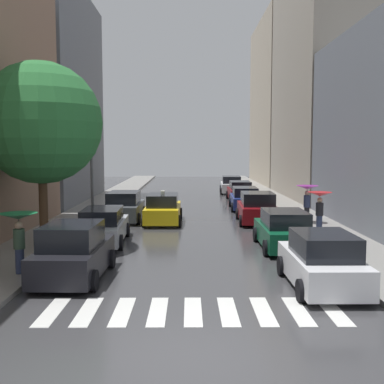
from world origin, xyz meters
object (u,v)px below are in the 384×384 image
Objects in this scene: parked_car_right_second at (284,231)px; parked_car_right_fourth at (245,199)px; parked_car_left_second at (103,227)px; pedestrian_by_kerb at (19,227)px; pedestrian_near_tree at (320,202)px; street_tree_left at (41,123)px; parked_car_left_third at (124,207)px; parked_car_right_fifth at (240,191)px; taxi_midroad at (163,209)px; parked_car_right_third at (257,209)px; parked_car_right_sixth at (231,185)px; lamp_post_left at (91,153)px; pedestrian_foreground at (307,194)px; parked_car_left_nearest at (74,253)px; parked_car_right_nearest at (322,262)px.

parked_car_right_fourth is at bearing 0.72° from parked_car_right_second.
parked_car_left_second is 2.40× the size of pedestrian_by_kerb.
street_tree_left reaches higher than pedestrian_near_tree.
parked_car_right_fourth is at bearing 118.64° from pedestrian_near_tree.
parked_car_right_fifth is at bearing -36.30° from parked_car_left_third.
parked_car_left_third is 0.98× the size of taxi_midroad.
parked_car_right_fifth is (0.26, 5.50, 0.01)m from parked_car_right_fourth.
parked_car_right_third is 0.95× the size of parked_car_right_sixth.
taxi_midroad is 5.09m from lamp_post_left.
pedestrian_near_tree is (2.46, -3.70, 0.81)m from parked_car_right_third.
parked_car_right_sixth is at bearing 0.14° from parked_car_right_second.
taxi_midroad is 7.94m from pedestrian_foreground.
pedestrian_foreground is 0.31× the size of lamp_post_left.
pedestrian_by_kerb is at bearing -80.98° from pedestrian_foreground.
parked_car_right_sixth is at bearing 89.31° from pedestrian_by_kerb.
lamp_post_left is at bearing 89.29° from parked_car_right_third.
parked_car_right_second is at bearing 179.73° from parked_car_right_fifth.
parked_car_left_nearest is at bearing -81.42° from lamp_post_left.
pedestrian_foreground reaches higher than parked_car_right_sixth.
parked_car_right_nearest reaches higher than parked_car_right_fourth.
parked_car_left_third is 2.25× the size of pedestrian_foreground.
parked_car_left_second is at bearing 81.23° from parked_car_right_second.
parked_car_right_nearest is at bearing -177.37° from parked_car_right_third.
parked_car_left_third reaches higher than parked_car_right_fourth.
parked_car_right_nearest is (7.65, -1.04, -0.05)m from parked_car_left_nearest.
parked_car_left_nearest is at bearing -179.39° from parked_car_left_third.
pedestrian_by_kerb reaches higher than pedestrian_near_tree.
lamp_post_left reaches higher than pedestrian_by_kerb.
pedestrian_near_tree is (2.30, 8.67, 0.83)m from parked_car_right_nearest.
parked_car_right_fifth is 0.67× the size of lamp_post_left.
pedestrian_foreground reaches higher than parked_car_right_third.
parked_car_left_third is at bearing 84.98° from parked_car_right_third.
parked_car_left_second is at bearing 179.91° from parked_car_left_third.
taxi_midroad reaches higher than parked_car_left_nearest.
parked_car_left_third is 12.25m from pedestrian_by_kerb.
parked_car_right_second is 1.00× the size of parked_car_right_fifth.
lamp_post_left is at bearing 153.85° from parked_car_right_sixth.
parked_car_left_nearest is 0.89× the size of parked_car_left_second.
pedestrian_foreground is 14.15m from street_tree_left.
pedestrian_near_tree is (2.33, -21.23, 0.87)m from parked_car_right_sixth.
parked_car_left_nearest is 12.27m from lamp_post_left.
parked_car_right_nearest is at bearing -156.12° from taxi_midroad.
parked_car_right_nearest is 0.96× the size of parked_car_right_fifth.
street_tree_left is at bearing 125.58° from parked_car_right_third.
pedestrian_by_kerb is 0.30× the size of lamp_post_left.
lamp_post_left reaches higher than parked_car_right_sixth.
parked_car_right_fifth is 0.98× the size of parked_car_right_sixth.
pedestrian_by_kerb is (-1.73, -12.10, 0.87)m from parked_car_left_third.
parked_car_right_fifth is 6.16m from parked_car_right_sixth.
street_tree_left is at bearing 59.83° from parked_car_right_nearest.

